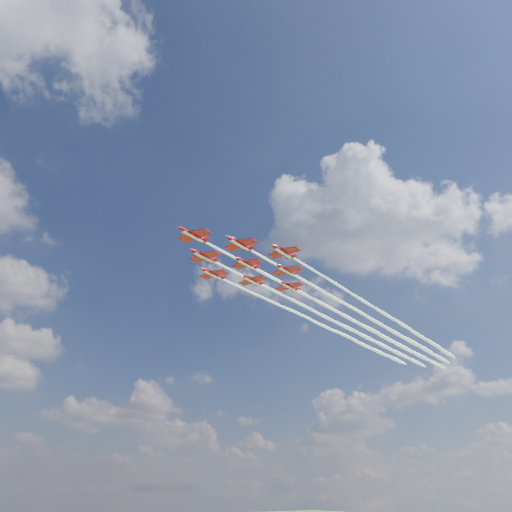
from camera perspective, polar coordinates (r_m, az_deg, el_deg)
The scene contains 9 objects.
jet_lead at distance 179.91m, azimuth 9.18°, elevation -6.26°, with size 147.99×46.46×2.61m.
jet_row2_port at distance 186.56m, azimuth 12.45°, elevation -6.67°, with size 147.99×46.46×2.61m.
jet_row2_starb at distance 191.71m, azimuth 9.08°, elevation -7.44°, with size 147.99×46.46×2.61m.
jet_row3_port at distance 193.78m, azimuth 15.49°, elevation -7.03°, with size 147.99×46.46×2.61m.
jet_row3_centre at distance 198.35m, azimuth 12.17°, elevation -7.79°, with size 147.99×46.46×2.61m.
jet_row3_starb at distance 203.58m, azimuth 9.00°, elevation -8.49°, with size 147.99×46.46×2.61m.
jet_row4_port at distance 205.52m, azimuth 15.06°, elevation -8.09°, with size 147.99×46.46×2.61m.
jet_row4_starb at distance 210.21m, azimuth 11.92°, elevation -8.78°, with size 147.99×46.46×2.61m.
jet_tail at distance 217.34m, azimuth 14.67°, elevation -9.04°, with size 147.99×46.46×2.61m.
Camera 1 is at (-73.29, -105.46, 19.17)m, focal length 35.00 mm.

